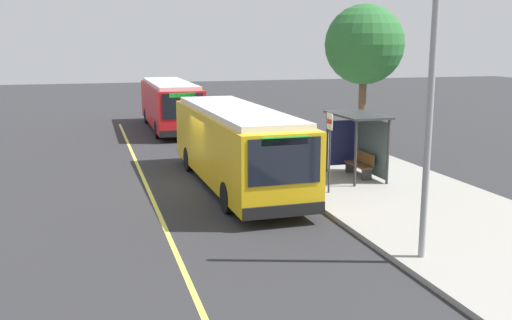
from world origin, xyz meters
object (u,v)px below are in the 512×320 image
waiting_bench (360,164)px  route_sign_post (330,141)px  transit_bus_main (236,144)px  transit_bus_second (170,103)px  pedestrian_commuter (301,153)px

waiting_bench → route_sign_post: 3.28m
transit_bus_main → waiting_bench: size_ratio=6.70×
transit_bus_second → transit_bus_main: bearing=1.1°
transit_bus_main → pedestrian_commuter: bearing=92.8°
transit_bus_second → pedestrian_commuter: size_ratio=6.31×
waiting_bench → route_sign_post: size_ratio=0.57×
route_sign_post → pedestrian_commuter: bearing=-177.6°
pedestrian_commuter → transit_bus_second: bearing=-169.2°
pedestrian_commuter → waiting_bench: bearing=79.1°
transit_bus_second → pedestrian_commuter: 15.55m
transit_bus_main → pedestrian_commuter: 2.68m
transit_bus_main → waiting_bench: transit_bus_main is taller
pedestrian_commuter → transit_bus_main: bearing=-87.2°
transit_bus_second → route_sign_post: bearing=9.7°
transit_bus_main → waiting_bench: (0.32, 4.94, -0.98)m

